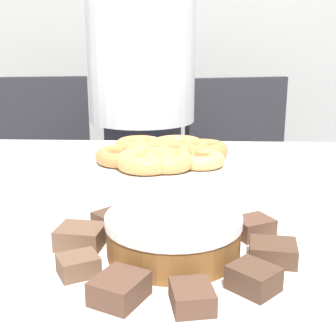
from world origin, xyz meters
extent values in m
cube|color=silver|center=(0.00, 0.00, 0.73)|extent=(1.77, 1.04, 0.03)
cylinder|color=#383842|center=(-0.18, 0.84, 0.37)|extent=(0.27, 0.27, 0.75)
cylinder|color=white|center=(-0.18, 0.84, 1.04)|extent=(0.35, 0.35, 0.59)
cylinder|color=black|center=(-0.57, 0.84, 0.01)|extent=(0.44, 0.44, 0.01)
cylinder|color=#262626|center=(-0.57, 0.84, 0.22)|extent=(0.06, 0.06, 0.40)
cube|color=#2D2D33|center=(-0.57, 0.84, 0.44)|extent=(0.51, 0.51, 0.04)
cube|color=#2D2D33|center=(-0.61, 1.04, 0.67)|extent=(0.40, 0.10, 0.42)
cylinder|color=black|center=(0.21, 0.84, 0.01)|extent=(0.44, 0.44, 0.01)
cylinder|color=#262626|center=(0.21, 0.84, 0.22)|extent=(0.06, 0.06, 0.40)
cube|color=#2D2D33|center=(0.21, 0.84, 0.44)|extent=(0.54, 0.54, 0.04)
cube|color=#2D2D33|center=(0.16, 1.04, 0.67)|extent=(0.39, 0.13, 0.42)
cylinder|color=white|center=(-0.05, -0.19, 0.75)|extent=(0.33, 0.33, 0.01)
cylinder|color=white|center=(-0.08, 0.26, 0.75)|extent=(0.34, 0.34, 0.01)
cylinder|color=brown|center=(-0.05, -0.19, 0.78)|extent=(0.17, 0.17, 0.04)
cylinder|color=white|center=(-0.05, -0.19, 0.81)|extent=(0.17, 0.17, 0.01)
cube|color=brown|center=(-0.16, -0.25, 0.77)|extent=(0.06, 0.05, 0.02)
cube|color=brown|center=(-0.10, -0.31, 0.77)|extent=(0.07, 0.07, 0.03)
cube|color=brown|center=(-0.02, -0.32, 0.77)|extent=(0.05, 0.06, 0.02)
cube|color=#513828|center=(0.04, -0.28, 0.77)|extent=(0.06, 0.06, 0.03)
cube|color=#513828|center=(0.08, -0.21, 0.77)|extent=(0.06, 0.06, 0.02)
cube|color=brown|center=(0.06, -0.14, 0.77)|extent=(0.06, 0.06, 0.03)
cube|color=brown|center=(0.01, -0.08, 0.77)|extent=(0.07, 0.07, 0.02)
cube|color=brown|center=(-0.07, -0.07, 0.77)|extent=(0.05, 0.06, 0.02)
cube|color=#513828|center=(-0.14, -0.11, 0.77)|extent=(0.07, 0.07, 0.02)
cube|color=brown|center=(-0.17, -0.18, 0.77)|extent=(0.07, 0.06, 0.03)
torus|color=#C68447|center=(-0.08, 0.26, 0.78)|extent=(0.12, 0.12, 0.04)
torus|color=#D18E4C|center=(-0.14, 0.32, 0.78)|extent=(0.12, 0.12, 0.04)
torus|color=#C68447|center=(-0.17, 0.25, 0.77)|extent=(0.13, 0.13, 0.03)
torus|color=tan|center=(-0.11, 0.19, 0.78)|extent=(0.13, 0.13, 0.04)
torus|color=tan|center=(-0.07, 0.20, 0.78)|extent=(0.11, 0.11, 0.04)
torus|color=#E5AD66|center=(0.00, 0.22, 0.77)|extent=(0.10, 0.10, 0.03)
torus|color=#C68447|center=(0.01, 0.29, 0.78)|extent=(0.11, 0.11, 0.04)
torus|color=tan|center=(-0.05, 0.35, 0.77)|extent=(0.13, 0.13, 0.03)
camera|label=1|loc=(-0.03, -0.74, 1.03)|focal=50.00mm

